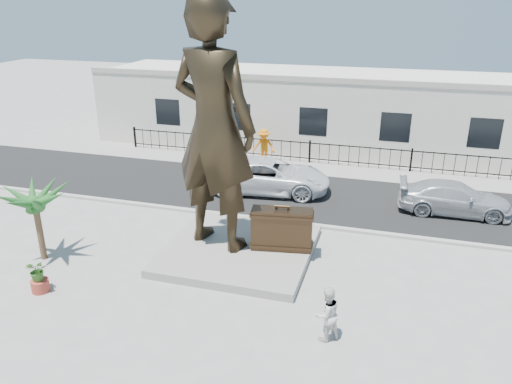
% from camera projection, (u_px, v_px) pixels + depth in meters
% --- Properties ---
extents(ground, '(100.00, 100.00, 0.00)m').
position_uv_depth(ground, '(239.00, 276.00, 16.91)').
color(ground, '#9E9991').
rests_on(ground, ground).
extents(street, '(40.00, 7.00, 0.01)m').
position_uv_depth(street, '(291.00, 192.00, 24.05)').
color(street, black).
rests_on(street, ground).
extents(curb, '(40.00, 0.25, 0.12)m').
position_uv_depth(curb, '(273.00, 221.00, 20.90)').
color(curb, '#A5A399').
rests_on(curb, ground).
extents(far_sidewalk, '(40.00, 2.50, 0.02)m').
position_uv_depth(far_sidewalk, '(307.00, 167.00, 27.61)').
color(far_sidewalk, '#9E9991').
rests_on(far_sidewalk, ground).
extents(plinth, '(5.20, 5.20, 0.30)m').
position_uv_depth(plinth, '(239.00, 250.00, 18.32)').
color(plinth, gray).
rests_on(plinth, ground).
extents(fence, '(22.00, 0.10, 1.20)m').
position_uv_depth(fence, '(310.00, 152.00, 28.11)').
color(fence, black).
rests_on(fence, ground).
extents(building, '(28.00, 7.00, 4.40)m').
position_uv_depth(building, '(323.00, 109.00, 31.27)').
color(building, silver).
rests_on(building, ground).
extents(statue, '(3.64, 2.87, 8.77)m').
position_uv_depth(statue, '(214.00, 127.00, 16.97)').
color(statue, black).
rests_on(statue, plinth).
extents(suitcase, '(2.25, 1.02, 1.53)m').
position_uv_depth(suitcase, '(282.00, 229.00, 17.85)').
color(suitcase, '#302114').
rests_on(suitcase, plinth).
extents(tourist, '(0.99, 0.98, 1.61)m').
position_uv_depth(tourist, '(327.00, 314.00, 13.53)').
color(tourist, silver).
rests_on(tourist, ground).
extents(car_white, '(6.00, 3.32, 1.59)m').
position_uv_depth(car_white, '(270.00, 176.00, 23.90)').
color(car_white, silver).
rests_on(car_white, street).
extents(car_silver, '(4.76, 2.06, 1.37)m').
position_uv_depth(car_silver, '(455.00, 198.00, 21.54)').
color(car_silver, '#A4A6A9').
rests_on(car_silver, street).
extents(worker, '(1.30, 0.79, 1.97)m').
position_uv_depth(worker, '(264.00, 146.00, 27.83)').
color(worker, orange).
rests_on(worker, far_sidewalk).
extents(palm_tree, '(1.80, 1.80, 3.20)m').
position_uv_depth(palm_tree, '(45.00, 258.00, 18.03)').
color(palm_tree, '#1E531F').
rests_on(palm_tree, ground).
extents(planter, '(0.56, 0.56, 0.40)m').
position_uv_depth(planter, '(40.00, 286.00, 15.96)').
color(planter, '#A53A2B').
rests_on(planter, ground).
extents(shrub, '(0.71, 0.64, 0.70)m').
position_uv_depth(shrub, '(37.00, 271.00, 15.76)').
color(shrub, '#2F5B1D').
rests_on(shrub, planter).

